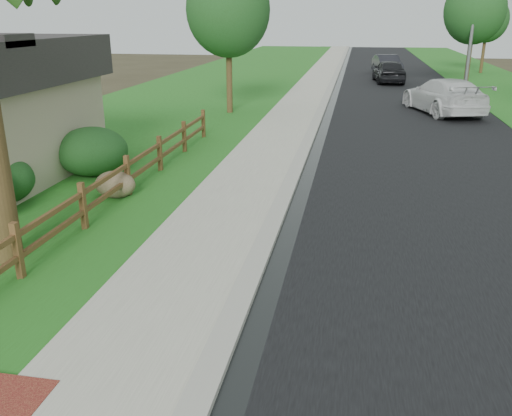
# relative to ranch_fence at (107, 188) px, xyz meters

# --- Properties ---
(ground) EXTENTS (120.00, 120.00, 0.00)m
(ground) POSITION_rel_ranch_fence_xyz_m (3.60, -6.40, -0.62)
(ground) COLOR #352F1D
(road) EXTENTS (8.00, 90.00, 0.02)m
(road) POSITION_rel_ranch_fence_xyz_m (8.20, 28.60, -0.61)
(road) COLOR black
(road) RESTS_ON ground
(curb) EXTENTS (0.40, 90.00, 0.12)m
(curb) POSITION_rel_ranch_fence_xyz_m (4.00, 28.60, -0.56)
(curb) COLOR #9A978C
(curb) RESTS_ON ground
(wet_gutter) EXTENTS (0.50, 90.00, 0.00)m
(wet_gutter) POSITION_rel_ranch_fence_xyz_m (4.35, 28.60, -0.60)
(wet_gutter) COLOR black
(wet_gutter) RESTS_ON road
(sidewalk) EXTENTS (2.20, 90.00, 0.10)m
(sidewalk) POSITION_rel_ranch_fence_xyz_m (2.70, 28.60, -0.57)
(sidewalk) COLOR #9F9B8A
(sidewalk) RESTS_ON ground
(grass_strip) EXTENTS (1.60, 90.00, 0.06)m
(grass_strip) POSITION_rel_ranch_fence_xyz_m (0.80, 28.60, -0.59)
(grass_strip) COLOR #245B1A
(grass_strip) RESTS_ON ground
(lawn_near) EXTENTS (9.00, 90.00, 0.04)m
(lawn_near) POSITION_rel_ranch_fence_xyz_m (-4.40, 28.60, -0.60)
(lawn_near) COLOR #245B1A
(lawn_near) RESTS_ON ground
(verge_far) EXTENTS (6.00, 90.00, 0.04)m
(verge_far) POSITION_rel_ranch_fence_xyz_m (15.10, 28.60, -0.60)
(verge_far) COLOR #245B1A
(verge_far) RESTS_ON ground
(ranch_fence) EXTENTS (0.12, 16.92, 1.10)m
(ranch_fence) POSITION_rel_ranch_fence_xyz_m (0.00, 0.00, 0.00)
(ranch_fence) COLOR #51321B
(ranch_fence) RESTS_ON ground
(white_suv) EXTENTS (3.87, 6.09, 1.64)m
(white_suv) POSITION_rel_ranch_fence_xyz_m (9.76, 15.90, 0.22)
(white_suv) COLOR silver
(white_suv) RESTS_ON road
(dark_car_mid) EXTENTS (2.28, 4.79, 1.58)m
(dark_car_mid) POSITION_rel_ranch_fence_xyz_m (7.79, 28.19, 0.19)
(dark_car_mid) COLOR black
(dark_car_mid) RESTS_ON road
(dark_car_far) EXTENTS (2.39, 4.82, 1.52)m
(dark_car_far) POSITION_rel_ranch_fence_xyz_m (7.89, 33.56, 0.16)
(dark_car_far) COLOR black
(dark_car_far) RESTS_ON road
(boulder) EXTENTS (1.25, 1.08, 0.71)m
(boulder) POSITION_rel_ranch_fence_xyz_m (-0.30, 1.07, -0.26)
(boulder) COLOR brown
(boulder) RESTS_ON ground
(shrub_d) EXTENTS (2.32, 2.32, 1.41)m
(shrub_d) POSITION_rel_ranch_fence_xyz_m (-1.83, 2.96, 0.09)
(shrub_d) COLOR #1C4217
(shrub_d) RESTS_ON ground
(tree_near_left) EXTENTS (3.84, 3.84, 6.80)m
(tree_near_left) POSITION_rel_ranch_fence_xyz_m (-0.30, 14.13, 4.06)
(tree_near_left) COLOR #3D2E19
(tree_near_left) RESTS_ON ground
(tree_mid_right) EXTENTS (3.76, 3.76, 6.82)m
(tree_mid_right) POSITION_rel_ranch_fence_xyz_m (12.60, 26.39, 4.12)
(tree_mid_right) COLOR #3D2E19
(tree_mid_right) RESTS_ON ground
(tree_far_right) EXTENTS (3.21, 3.21, 5.91)m
(tree_far_right) POSITION_rel_ranch_fence_xyz_m (15.48, 36.33, 3.52)
(tree_far_right) COLOR #3D2E19
(tree_far_right) RESTS_ON ground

